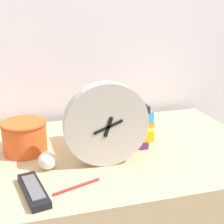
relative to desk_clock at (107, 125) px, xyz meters
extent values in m
cube|color=silver|center=(-0.04, 0.52, 0.33)|extent=(6.00, 0.04, 2.40)
cylinder|color=#B7B2A8|center=(0.00, 0.00, 0.00)|extent=(0.27, 0.05, 0.27)
cylinder|color=silver|center=(0.00, -0.01, 0.00)|extent=(0.24, 0.01, 0.24)
cube|color=black|center=(0.00, -0.02, 0.00)|extent=(0.03, 0.01, 0.07)
cube|color=black|center=(0.00, -0.02, 0.00)|extent=(0.09, 0.01, 0.04)
cylinder|color=black|center=(0.00, -0.02, 0.00)|extent=(0.01, 0.01, 0.01)
cube|color=#7A3899|center=(0.09, 0.16, -0.12)|extent=(0.21, 0.20, 0.03)
cube|color=yellow|center=(0.09, 0.16, -0.08)|extent=(0.25, 0.21, 0.04)
cube|color=orange|center=(0.09, 0.14, -0.05)|extent=(0.22, 0.15, 0.02)
cube|color=#2D9ED1|center=(0.09, 0.15, -0.02)|extent=(0.21, 0.16, 0.04)
cube|color=#232328|center=(0.07, 0.15, 0.01)|extent=(0.21, 0.17, 0.03)
cylinder|color=#E05623|center=(-0.25, 0.16, -0.08)|extent=(0.15, 0.15, 0.11)
torus|color=#B3451C|center=(-0.25, 0.16, -0.03)|extent=(0.16, 0.16, 0.01)
cube|color=black|center=(-0.24, -0.12, -0.13)|extent=(0.09, 0.19, 0.02)
cube|color=#59595E|center=(-0.24, -0.12, -0.11)|extent=(0.06, 0.14, 0.00)
sphere|color=white|center=(-0.19, 0.02, -0.11)|extent=(0.06, 0.06, 0.06)
cylinder|color=#B21E1E|center=(-0.12, -0.12, -0.13)|extent=(0.14, 0.06, 0.01)
camera|label=1|loc=(-0.23, -0.89, 0.35)|focal=50.00mm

